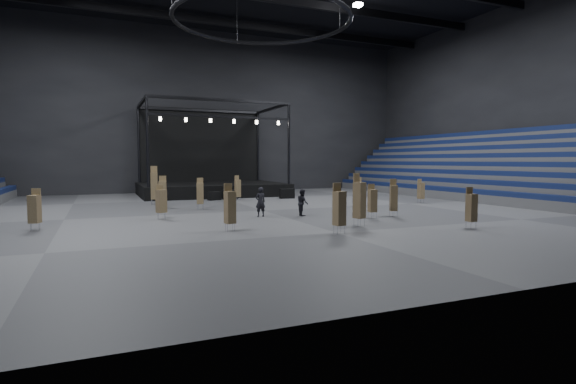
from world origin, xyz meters
name	(u,v)px	position (x,y,z in m)	size (l,w,h in m)	color
floor	(263,210)	(0.00, 0.00, 0.00)	(50.00, 50.00, 0.00)	#4C4C4E
wall_back	(199,111)	(0.00, 21.00, 9.00)	(50.00, 0.20, 18.00)	black
wall_right	(523,99)	(25.00, 0.00, 9.00)	(0.20, 42.00, 18.00)	black
bleachers_right	(504,180)	(22.94, 0.00, 1.73)	(7.20, 40.00, 6.40)	#4D4D4F
stage	(210,180)	(0.00, 16.24, 1.45)	(14.00, 10.00, 9.20)	black
truss_ring	(262,21)	(0.00, 0.00, 13.00)	(12.30, 12.30, 5.15)	black
flight_case_left	(214,196)	(-1.16, 9.46, 0.38)	(1.15, 0.57, 0.76)	black
flight_case_mid	(230,194)	(0.36, 9.74, 0.44)	(1.32, 0.66, 0.88)	black
flight_case_right	(287,194)	(5.47, 8.69, 0.44)	(1.33, 0.66, 0.88)	black
chair_stack_0	(394,197)	(6.38, -6.34, 1.20)	(0.55, 0.55, 2.35)	silver
chair_stack_1	(339,207)	(-0.01, -10.81, 1.26)	(0.55, 0.55, 2.43)	silver
chair_stack_2	(238,188)	(0.54, 8.01, 1.14)	(0.49, 0.49, 2.21)	silver
chair_stack_3	(161,201)	(-7.17, -2.15, 1.12)	(0.65, 0.65, 2.08)	silver
chair_stack_4	(471,207)	(7.09, -11.99, 1.11)	(0.43, 0.43, 2.13)	silver
chair_stack_5	(200,193)	(-3.89, 2.46, 1.18)	(0.57, 0.57, 2.26)	silver
chair_stack_6	(35,208)	(-13.52, -4.16, 1.12)	(0.61, 0.61, 2.11)	silver
chair_stack_7	(421,190)	(13.84, 0.17, 1.05)	(0.48, 0.48, 1.99)	silver
chair_stack_8	(359,192)	(7.44, -0.62, 1.17)	(0.56, 0.56, 2.25)	silver
chair_stack_9	(359,199)	(2.19, -9.06, 1.44)	(0.67, 0.67, 2.83)	silver
chair_stack_10	(154,185)	(-6.52, 7.30, 1.55)	(0.59, 0.59, 3.07)	silver
chair_stack_11	(372,200)	(4.71, -6.50, 1.10)	(0.49, 0.49, 2.08)	silver
chair_stack_12	(163,191)	(-6.28, 4.14, 1.26)	(0.63, 0.63, 2.39)	silver
chair_stack_13	(230,206)	(-4.61, -8.02, 1.22)	(0.55, 0.55, 2.37)	silver
man_center	(260,202)	(-1.30, -3.18, 0.92)	(0.67, 0.44, 1.85)	black
crew_member	(303,203)	(1.29, -3.83, 0.84)	(0.82, 0.64, 1.69)	black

